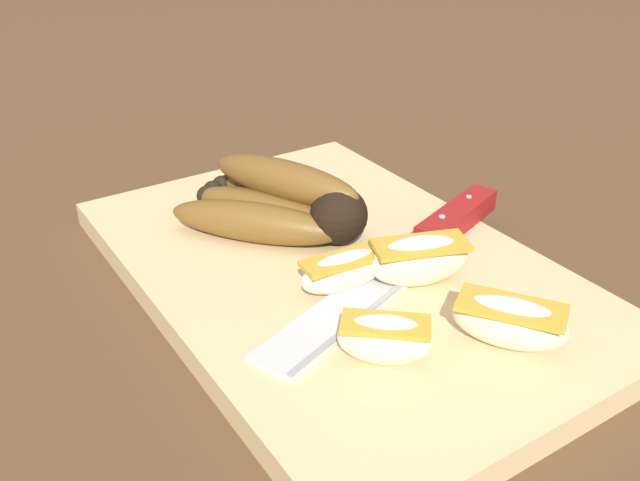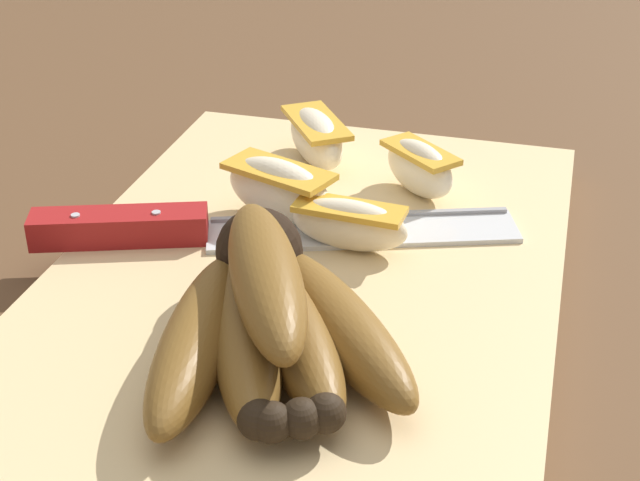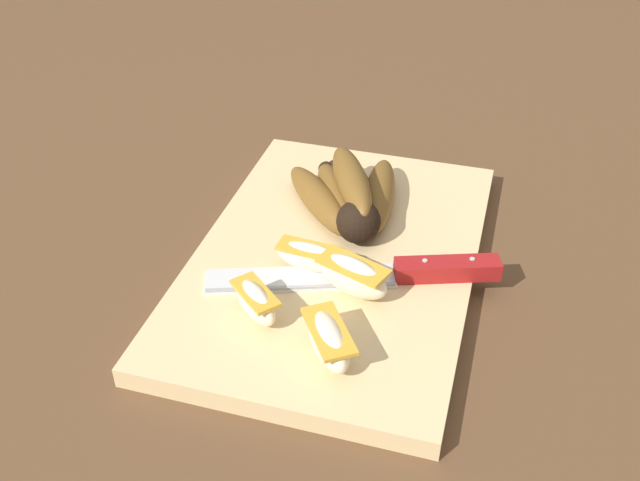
{
  "view_description": "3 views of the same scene",
  "coord_description": "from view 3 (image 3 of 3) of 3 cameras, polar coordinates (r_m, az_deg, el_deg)",
  "views": [
    {
      "loc": [
        -0.36,
        0.27,
        0.29
      ],
      "look_at": [
        -0.01,
        0.05,
        0.06
      ],
      "focal_mm": 39.68,
      "sensor_mm": 36.0,
      "label": 1
    },
    {
      "loc": [
        0.43,
        0.14,
        0.29
      ],
      "look_at": [
        0.04,
        0.03,
        0.06
      ],
      "focal_mm": 53.47,
      "sensor_mm": 36.0,
      "label": 2
    },
    {
      "loc": [
        -0.56,
        -0.13,
        0.47
      ],
      "look_at": [
        -0.01,
        0.03,
        0.05
      ],
      "focal_mm": 41.49,
      "sensor_mm": 36.0,
      "label": 3
    }
  ],
  "objects": [
    {
      "name": "apple_wedge_middle",
      "position": [
        0.65,
        -4.97,
        -4.73
      ],
      "size": [
        0.05,
        0.06,
        0.03
      ],
      "color": "#F4E5C1",
      "rests_on": "cutting_board"
    },
    {
      "name": "ground_plane",
      "position": [
        0.74,
        2.31,
        -2.69
      ],
      "size": [
        6.0,
        6.0,
        0.0
      ],
      "primitive_type": "plane",
      "color": "brown"
    },
    {
      "name": "banana_bunch",
      "position": [
        0.78,
        2.4,
        3.41
      ],
      "size": [
        0.16,
        0.14,
        0.06
      ],
      "color": "black",
      "rests_on": "cutting_board"
    },
    {
      "name": "chefs_knife",
      "position": [
        0.7,
        5.95,
        -2.41
      ],
      "size": [
        0.12,
        0.27,
        0.02
      ],
      "color": "silver",
      "rests_on": "cutting_board"
    },
    {
      "name": "apple_wedge_far",
      "position": [
        0.61,
        0.66,
        -7.67
      ],
      "size": [
        0.07,
        0.06,
        0.03
      ],
      "color": "#F4E5C1",
      "rests_on": "cutting_board"
    },
    {
      "name": "cutting_board",
      "position": [
        0.74,
        1.24,
        -1.55
      ],
      "size": [
        0.41,
        0.27,
        0.02
      ],
      "primitive_type": "cube",
      "color": "#DBBC84",
      "rests_on": "ground_plane"
    },
    {
      "name": "apple_wedge_extra",
      "position": [
        0.67,
        2.55,
        -2.74
      ],
      "size": [
        0.05,
        0.08,
        0.04
      ],
      "color": "#F4E5C1",
      "rests_on": "cutting_board"
    },
    {
      "name": "apple_wedge_near",
      "position": [
        0.7,
        -0.8,
        -1.22
      ],
      "size": [
        0.03,
        0.07,
        0.03
      ],
      "color": "#F4E5C1",
      "rests_on": "cutting_board"
    }
  ]
}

